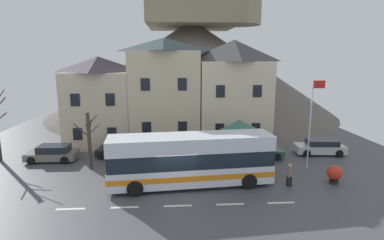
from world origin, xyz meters
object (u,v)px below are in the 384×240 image
at_px(parked_car_00, 53,153).
at_px(pedestrian_01, 245,161).
at_px(townhouse_00, 100,101).
at_px(pedestrian_00, 289,174).
at_px(public_bench, 215,153).
at_px(transit_bus, 191,160).
at_px(parked_car_01, 121,150).
at_px(flagpole, 312,118).
at_px(townhouse_02, 233,92).
at_px(parked_car_02, 258,150).
at_px(bus_shelter, 239,128).
at_px(parked_car_03, 320,147).
at_px(harbour_buoy, 334,173).
at_px(townhouse_01, 165,92).
at_px(bare_tree_01, 89,139).
at_px(hilltop_castle, 192,63).

xyz_separation_m(parked_car_00, pedestrian_01, (15.03, -3.81, 0.33)).
height_order(townhouse_00, pedestrian_01, townhouse_00).
relative_size(pedestrian_00, public_bench, 1.03).
distance_m(transit_bus, parked_car_01, 8.53).
bearing_deg(pedestrian_00, flagpole, 49.07).
distance_m(townhouse_02, parked_car_00, 17.14).
relative_size(parked_car_02, flagpole, 0.59).
xyz_separation_m(transit_bus, bus_shelter, (3.92, 3.62, 1.29)).
bearing_deg(parked_car_03, harbour_buoy, 76.48).
height_order(townhouse_01, pedestrian_00, townhouse_01).
height_order(harbour_buoy, bare_tree_01, bare_tree_01).
bearing_deg(townhouse_00, pedestrian_01, -35.99).
xyz_separation_m(parked_car_00, parked_car_02, (17.09, -0.14, -0.03)).
bearing_deg(parked_car_00, parked_car_03, -178.44).
bearing_deg(parked_car_02, townhouse_02, 107.01).
bearing_deg(pedestrian_00, townhouse_00, 142.26).
xyz_separation_m(public_bench, bare_tree_01, (-9.84, -1.89, 1.83)).
bearing_deg(harbour_buoy, townhouse_02, 113.86).
bearing_deg(parked_car_00, townhouse_01, -150.33).
bearing_deg(bus_shelter, townhouse_02, 83.01).
bearing_deg(harbour_buoy, flagpole, 102.30).
distance_m(townhouse_01, flagpole, 13.78).
bearing_deg(harbour_buoy, transit_bus, 178.14).
height_order(parked_car_03, harbour_buoy, parked_car_03).
bearing_deg(townhouse_01, bus_shelter, -50.59).
relative_size(pedestrian_01, harbour_buoy, 1.38).
bearing_deg(parked_car_02, pedestrian_00, -83.78).
height_order(bus_shelter, parked_car_02, bus_shelter).
bearing_deg(harbour_buoy, townhouse_01, 136.28).
distance_m(townhouse_01, hilltop_castle, 19.08).
height_order(townhouse_02, parked_car_01, townhouse_02).
bearing_deg(pedestrian_00, parked_car_01, 149.93).
xyz_separation_m(pedestrian_00, public_bench, (-4.02, 6.13, -0.36)).
relative_size(parked_car_03, public_bench, 2.85).
distance_m(townhouse_02, hilltop_castle, 19.00).
relative_size(parked_car_02, pedestrian_00, 2.55).
xyz_separation_m(pedestrian_00, bare_tree_01, (-13.86, 4.24, 1.47)).
bearing_deg(parked_car_03, public_bench, 7.93).
bearing_deg(hilltop_castle, parked_car_00, -118.74).
bearing_deg(public_bench, townhouse_00, 154.05).
bearing_deg(flagpole, townhouse_02, 117.31).
height_order(parked_car_00, flagpole, flagpole).
xyz_separation_m(hilltop_castle, bus_shelter, (2.00, -25.61, -4.64)).
height_order(parked_car_01, parked_car_02, parked_car_01).
xyz_separation_m(parked_car_03, public_bench, (-9.33, -0.51, -0.18)).
height_order(parked_car_01, pedestrian_00, pedestrian_00).
bearing_deg(bus_shelter, hilltop_castle, 94.47).
distance_m(parked_car_01, public_bench, 8.04).
bearing_deg(transit_bus, townhouse_01, 94.82).
distance_m(townhouse_01, parked_car_02, 10.53).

